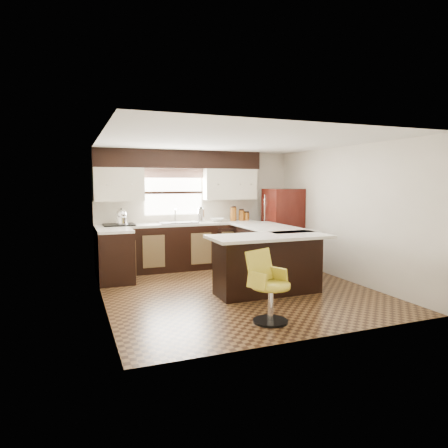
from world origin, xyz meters
name	(u,v)px	position (x,y,z in m)	size (l,w,h in m)	color
floor	(237,290)	(0.00, 0.00, 0.00)	(4.40, 4.40, 0.00)	#49301A
ceiling	(238,142)	(0.00, 0.00, 2.40)	(4.40, 4.40, 0.00)	silver
wall_back	(197,209)	(0.00, 2.20, 1.20)	(4.40, 4.40, 0.00)	beige
wall_front	(316,233)	(0.00, -2.20, 1.20)	(4.40, 4.40, 0.00)	beige
wall_left	(102,222)	(-2.10, 0.00, 1.20)	(4.40, 4.40, 0.00)	beige
wall_right	(345,214)	(2.10, 0.00, 1.20)	(4.40, 4.40, 0.00)	beige
base_cab_back	(180,247)	(-0.45, 1.90, 0.45)	(3.30, 0.60, 0.90)	black
base_cab_left	(115,257)	(-1.80, 1.25, 0.45)	(0.60, 0.70, 0.90)	black
counter_back	(180,224)	(-0.45, 1.90, 0.92)	(3.30, 0.60, 0.04)	silver
counter_left	(114,230)	(-1.80, 1.25, 0.92)	(0.60, 0.70, 0.04)	silver
soffit	(180,159)	(-0.40, 2.03, 2.22)	(3.40, 0.35, 0.36)	black
upper_cab_left	(119,184)	(-1.62, 2.03, 1.72)	(0.94, 0.35, 0.64)	beige
upper_cab_right	(229,184)	(0.68, 2.03, 1.72)	(1.14, 0.35, 0.64)	beige
window_pane	(174,193)	(-0.50, 2.18, 1.55)	(1.20, 0.02, 0.90)	white
valance	(174,174)	(-0.50, 2.14, 1.94)	(1.30, 0.06, 0.18)	#D19B93
sink	(178,222)	(-0.50, 1.88, 0.96)	(0.75, 0.45, 0.03)	#B2B2B7
dishwasher	(231,247)	(0.55, 1.61, 0.43)	(0.58, 0.03, 0.78)	black
cooktop	(119,225)	(-1.65, 1.88, 0.96)	(0.58, 0.50, 0.03)	black
peninsula_long	(269,253)	(0.90, 0.62, 0.45)	(0.60, 1.95, 0.90)	black
peninsula_return	(268,265)	(0.38, -0.35, 0.45)	(1.65, 0.60, 0.90)	black
counter_pen_long	(271,228)	(0.95, 0.62, 0.92)	(0.84, 1.95, 0.04)	silver
counter_pen_return	(270,237)	(0.35, -0.44, 0.92)	(1.89, 0.84, 0.04)	silver
refrigerator	(283,227)	(1.73, 1.58, 0.81)	(0.70, 0.67, 1.63)	#3B0E09
bar_chair	(271,287)	(-0.21, -1.55, 0.45)	(0.48, 0.48, 0.91)	gold
kettle	(121,216)	(-1.60, 1.88, 1.12)	(0.22, 0.22, 0.30)	silver
percolator	(201,215)	(0.00, 1.90, 1.09)	(0.14, 0.14, 0.28)	silver
mixing_bowl	(217,220)	(0.35, 1.90, 0.98)	(0.29, 0.29, 0.07)	white
canister_large	(233,214)	(0.73, 1.92, 1.09)	(0.13, 0.13, 0.28)	brown
canister_med	(241,215)	(0.92, 1.92, 1.05)	(0.12, 0.12, 0.22)	brown
canister_small	(247,217)	(1.04, 1.92, 1.03)	(0.12, 0.12, 0.17)	brown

